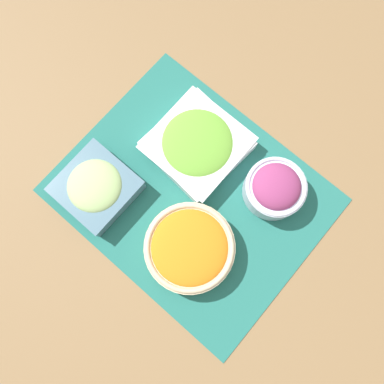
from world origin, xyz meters
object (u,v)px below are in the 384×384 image
(onion_bowl, at_px, (275,188))
(lettuce_bowl, at_px, (197,144))
(cucumber_bowl, at_px, (96,187))
(carrot_bowl, at_px, (190,248))

(onion_bowl, bearing_deg, lettuce_bowl, -171.00)
(lettuce_bowl, bearing_deg, cucumber_bowl, -115.19)
(lettuce_bowl, relative_size, cucumber_bowl, 1.33)
(carrot_bowl, bearing_deg, lettuce_bowl, 126.46)
(carrot_bowl, relative_size, cucumber_bowl, 1.24)
(lettuce_bowl, height_order, cucumber_bowl, cucumber_bowl)
(carrot_bowl, xyz_separation_m, cucumber_bowl, (-0.25, -0.03, -0.00))
(lettuce_bowl, relative_size, onion_bowl, 1.54)
(carrot_bowl, distance_m, onion_bowl, 0.23)
(lettuce_bowl, xyz_separation_m, carrot_bowl, (0.14, -0.19, 0.01))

